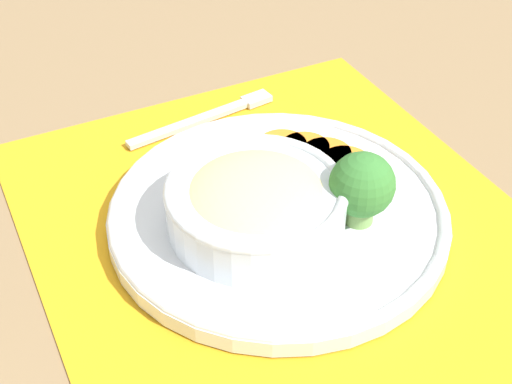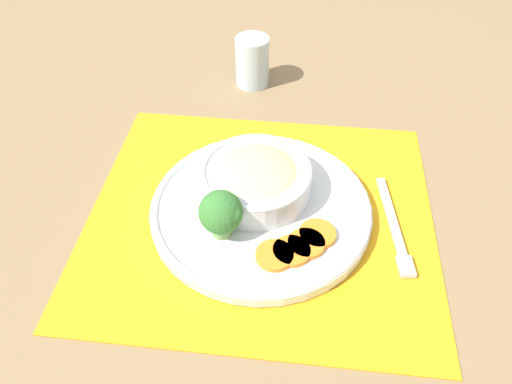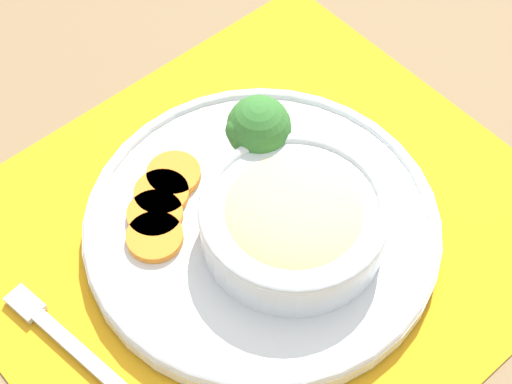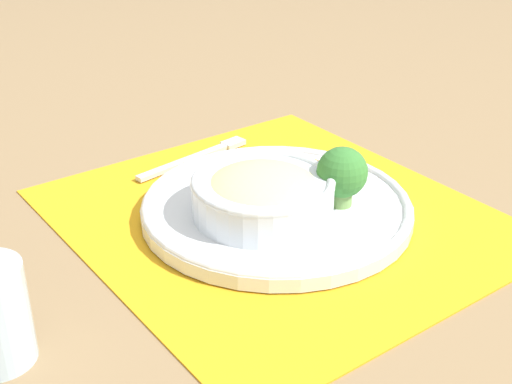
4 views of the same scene
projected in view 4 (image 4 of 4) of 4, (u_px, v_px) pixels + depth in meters
name	position (u px, v px, depth m)	size (l,w,h in m)	color
ground_plane	(276.00, 218.00, 0.84)	(4.00, 4.00, 0.00)	#8C704C
placemat	(276.00, 216.00, 0.84)	(0.53, 0.48, 0.00)	orange
plate	(277.00, 207.00, 0.83)	(0.32, 0.32, 0.02)	silver
bowl	(263.00, 193.00, 0.80)	(0.16, 0.16, 0.05)	silver
broccoli_floret	(342.00, 173.00, 0.81)	(0.06, 0.06, 0.07)	#759E51
carrot_slice_near	(320.00, 172.00, 0.90)	(0.05, 0.05, 0.01)	orange
carrot_slice_middle	(303.00, 168.00, 0.91)	(0.05, 0.05, 0.01)	orange
carrot_slice_far	(285.00, 166.00, 0.91)	(0.05, 0.05, 0.01)	orange
carrot_slice_extra	(267.00, 166.00, 0.91)	(0.05, 0.05, 0.01)	orange
fork	(203.00, 154.00, 0.98)	(0.03, 0.18, 0.01)	silver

